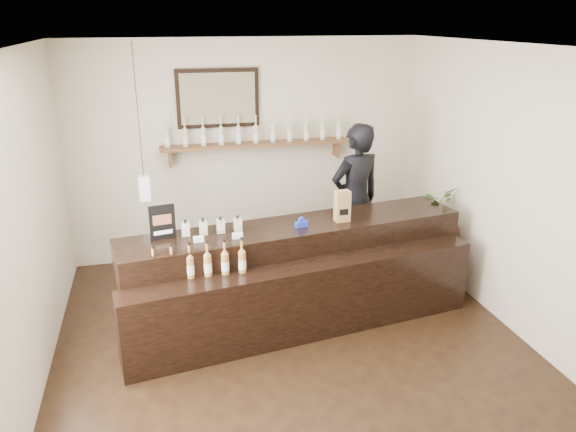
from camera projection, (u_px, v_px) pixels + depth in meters
The scene contains 10 objects.
ground at pixel (294, 349), 5.42m from camera, with size 5.00×5.00×0.00m, color black.
room_shell at pixel (295, 179), 4.85m from camera, with size 5.00×5.00×5.00m.
back_wall_decor at pixel (236, 125), 6.97m from camera, with size 2.66×0.96×1.69m.
counter at pixel (298, 277), 5.82m from camera, with size 3.68×1.50×1.18m.
promo_sign at pixel (162, 222), 5.33m from camera, with size 0.25×0.06×0.34m.
paper_bag at pixel (342, 206), 5.81m from camera, with size 0.16×0.12×0.33m.
tape_dispenser at pixel (302, 223), 5.68m from camera, with size 0.13×0.07×0.11m.
side_cabinet at pixel (431, 251), 6.79m from camera, with size 0.48×0.57×0.71m.
potted_plant at pixel (435, 206), 6.60m from camera, with size 0.40×0.35×0.45m, color #396628.
shopkeeper at pixel (356, 190), 6.74m from camera, with size 0.77×0.51×2.12m, color black.
Camera 1 is at (-1.17, -4.52, 3.03)m, focal length 35.00 mm.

